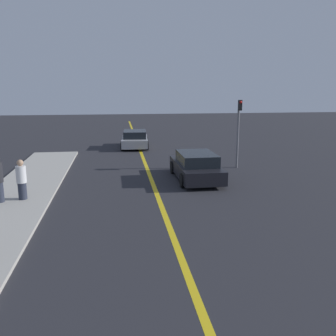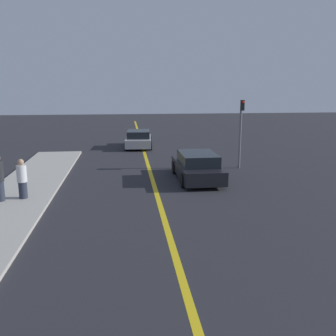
# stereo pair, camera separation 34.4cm
# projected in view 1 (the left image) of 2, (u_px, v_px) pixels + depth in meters

# --- Properties ---
(road_center_line) EXTENTS (0.20, 60.00, 0.01)m
(road_center_line) POSITION_uv_depth(u_px,v_px,m) (151.00, 179.00, 18.09)
(road_center_line) COLOR gold
(road_center_line) RESTS_ON ground_plane
(car_near_right_lane) EXTENTS (2.03, 4.38, 1.33)m
(car_near_right_lane) POSITION_uv_depth(u_px,v_px,m) (196.00, 167.00, 17.89)
(car_near_right_lane) COLOR black
(car_near_right_lane) RESTS_ON ground_plane
(car_ahead_center) EXTENTS (2.11, 3.99, 1.25)m
(car_ahead_center) POSITION_uv_depth(u_px,v_px,m) (135.00, 139.00, 27.15)
(car_ahead_center) COLOR #9E9EA3
(car_ahead_center) RESTS_ON ground_plane
(pedestrian_by_sign) EXTENTS (0.38, 0.38, 1.56)m
(pedestrian_by_sign) POSITION_uv_depth(u_px,v_px,m) (22.00, 180.00, 14.36)
(pedestrian_by_sign) COLOR #282D3D
(pedestrian_by_sign) RESTS_ON sidewalk_left
(traffic_light) EXTENTS (0.18, 0.40, 3.69)m
(traffic_light) POSITION_uv_depth(u_px,v_px,m) (238.00, 126.00, 20.07)
(traffic_light) COLOR slate
(traffic_light) RESTS_ON ground_plane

